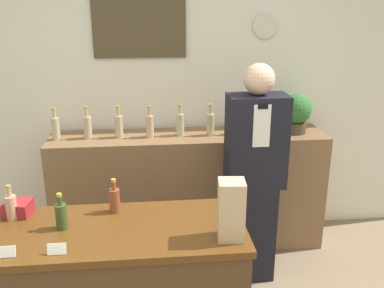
# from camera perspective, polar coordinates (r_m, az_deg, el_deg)

# --- Properties ---
(back_wall) EXTENTS (5.20, 0.09, 2.70)m
(back_wall) POSITION_cam_1_polar(r_m,az_deg,el_deg) (3.73, -3.84, 7.47)
(back_wall) COLOR silver
(back_wall) RESTS_ON ground_plane
(back_shelf) EXTENTS (2.29, 0.46, 1.01)m
(back_shelf) POSITION_cam_1_polar(r_m,az_deg,el_deg) (3.73, -0.41, -6.26)
(back_shelf) COLOR brown
(back_shelf) RESTS_ON ground_plane
(shopkeeper) EXTENTS (0.42, 0.27, 1.67)m
(shopkeeper) POSITION_cam_1_polar(r_m,az_deg,el_deg) (3.20, 8.31, -4.38)
(shopkeeper) COLOR black
(shopkeeper) RESTS_ON ground_plane
(potted_plant) EXTENTS (0.26, 0.26, 0.33)m
(potted_plant) POSITION_cam_1_polar(r_m,az_deg,el_deg) (3.68, 13.64, 4.16)
(potted_plant) COLOR #4C3D2D
(potted_plant) RESTS_ON back_shelf
(paper_bag) EXTENTS (0.14, 0.14, 0.32)m
(paper_bag) POSITION_cam_1_polar(r_m,az_deg,el_deg) (2.20, 5.25, -8.76)
(paper_bag) COLOR tan
(paper_bag) RESTS_ON display_counter
(price_card_left) EXTENTS (0.09, 0.02, 0.06)m
(price_card_left) POSITION_cam_1_polar(r_m,az_deg,el_deg) (2.29, -23.56, -13.04)
(price_card_left) COLOR white
(price_card_left) RESTS_ON display_counter
(price_card_right) EXTENTS (0.09, 0.02, 0.06)m
(price_card_right) POSITION_cam_1_polar(r_m,az_deg,el_deg) (2.23, -17.59, -13.21)
(price_card_right) COLOR white
(price_card_right) RESTS_ON display_counter
(gift_box) EXTENTS (0.16, 0.15, 0.08)m
(gift_box) POSITION_cam_1_polar(r_m,az_deg,el_deg) (2.67, -22.17, -7.90)
(gift_box) COLOR maroon
(gift_box) RESTS_ON display_counter
(counter_bottle_0) EXTENTS (0.06, 0.06, 0.21)m
(counter_bottle_0) POSITION_cam_1_polar(r_m,az_deg,el_deg) (2.62, -22.96, -7.68)
(counter_bottle_0) COLOR tan
(counter_bottle_0) RESTS_ON display_counter
(counter_bottle_1) EXTENTS (0.06, 0.06, 0.21)m
(counter_bottle_1) POSITION_cam_1_polar(r_m,az_deg,el_deg) (2.42, -17.03, -9.10)
(counter_bottle_1) COLOR #354C21
(counter_bottle_1) RESTS_ON display_counter
(counter_bottle_2) EXTENTS (0.06, 0.06, 0.21)m
(counter_bottle_2) POSITION_cam_1_polar(r_m,az_deg,el_deg) (2.53, -10.28, -7.30)
(counter_bottle_2) COLOR brown
(counter_bottle_2) RESTS_ON display_counter
(shelf_bottle_0) EXTENTS (0.07, 0.07, 0.26)m
(shelf_bottle_0) POSITION_cam_1_polar(r_m,az_deg,el_deg) (3.57, -17.74, 2.07)
(shelf_bottle_0) COLOR tan
(shelf_bottle_0) RESTS_ON back_shelf
(shelf_bottle_1) EXTENTS (0.07, 0.07, 0.26)m
(shelf_bottle_1) POSITION_cam_1_polar(r_m,az_deg,el_deg) (3.53, -13.76, 2.28)
(shelf_bottle_1) COLOR tan
(shelf_bottle_1) RESTS_ON back_shelf
(shelf_bottle_2) EXTENTS (0.07, 0.07, 0.26)m
(shelf_bottle_2) POSITION_cam_1_polar(r_m,az_deg,el_deg) (3.51, -9.74, 2.43)
(shelf_bottle_2) COLOR tan
(shelf_bottle_2) RESTS_ON back_shelf
(shelf_bottle_3) EXTENTS (0.07, 0.07, 0.26)m
(shelf_bottle_3) POSITION_cam_1_polar(r_m,az_deg,el_deg) (3.48, -5.66, 2.49)
(shelf_bottle_3) COLOR tan
(shelf_bottle_3) RESTS_ON back_shelf
(shelf_bottle_4) EXTENTS (0.07, 0.07, 0.26)m
(shelf_bottle_4) POSITION_cam_1_polar(r_m,az_deg,el_deg) (3.51, -1.60, 2.71)
(shelf_bottle_4) COLOR tan
(shelf_bottle_4) RESTS_ON back_shelf
(shelf_bottle_5) EXTENTS (0.07, 0.07, 0.26)m
(shelf_bottle_5) POSITION_cam_1_polar(r_m,az_deg,el_deg) (3.52, 2.47, 2.73)
(shelf_bottle_5) COLOR tan
(shelf_bottle_5) RESTS_ON back_shelf
(shelf_bottle_6) EXTENTS (0.07, 0.07, 0.26)m
(shelf_bottle_6) POSITION_cam_1_polar(r_m,az_deg,el_deg) (3.57, 6.42, 2.85)
(shelf_bottle_6) COLOR tan
(shelf_bottle_6) RESTS_ON back_shelf
(shelf_bottle_7) EXTENTS (0.07, 0.07, 0.26)m
(shelf_bottle_7) POSITION_cam_1_polar(r_m,az_deg,el_deg) (3.65, 10.16, 3.04)
(shelf_bottle_7) COLOR tan
(shelf_bottle_7) RESTS_ON back_shelf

